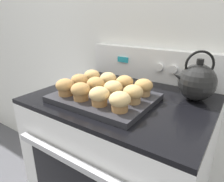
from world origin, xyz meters
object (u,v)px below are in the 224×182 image
at_px(stove_range, 123,175).
at_px(muffin_r1_c0, 80,82).
at_px(muffin_r1_c2, 114,89).
at_px(muffin_r2_c3, 144,87).
at_px(muffin_r0_c2, 100,96).
at_px(muffin_r2_c2, 125,83).
at_px(muffin_r1_c1, 96,85).
at_px(muffin_r0_c1, 81,91).
at_px(muffin_r0_c3, 120,101).
at_px(muffin_pan, 104,97).
at_px(muffin_r2_c0, 92,77).
at_px(muffin_r0_c0, 65,87).
at_px(tea_kettle, 197,82).
at_px(muffin_r2_c1, 108,80).
at_px(muffin_r1_c3, 133,94).

height_order(stove_range, muffin_r1_c0, muffin_r1_c0).
xyz_separation_m(muffin_r1_c2, muffin_r2_c3, (0.09, 0.09, 0.00)).
height_order(muffin_r0_c2, muffin_r1_c0, same).
relative_size(muffin_r1_c2, muffin_r2_c3, 1.00).
height_order(muffin_r2_c2, muffin_r2_c3, same).
xyz_separation_m(muffin_r1_c1, muffin_r2_c2, (0.09, 0.09, 0.00)).
bearing_deg(muffin_r0_c1, muffin_r0_c3, 0.54).
relative_size(muffin_r0_c3, muffin_r1_c2, 1.00).
xyz_separation_m(muffin_pan, muffin_r1_c0, (-0.13, -0.00, 0.05)).
bearing_deg(muffin_r2_c0, muffin_r2_c3, 0.68).
height_order(muffin_r0_c0, muffin_r1_c2, same).
distance_m(muffin_r1_c2, tea_kettle, 0.34).
bearing_deg(muffin_r2_c2, stove_range, 108.81).
height_order(muffin_r2_c0, muffin_r2_c2, same).
bearing_deg(tea_kettle, muffin_r2_c0, -164.04).
bearing_deg(muffin_r0_c3, muffin_r1_c0, 161.96).
distance_m(muffin_r0_c0, muffin_r0_c2, 0.18).
bearing_deg(muffin_r2_c1, muffin_r1_c3, -27.36).
distance_m(muffin_r0_c0, muffin_r0_c1, 0.09).
distance_m(muffin_r0_c0, muffin_r1_c0, 0.09).
distance_m(muffin_r0_c0, muffin_r2_c3, 0.32).
bearing_deg(stove_range, muffin_r1_c1, -133.57).
bearing_deg(muffin_r2_c0, stove_range, 2.22).
height_order(muffin_r1_c0, muffin_r1_c2, same).
bearing_deg(muffin_r0_c3, muffin_r0_c1, -179.46).
bearing_deg(muffin_r0_c3, stove_range, 115.58).
xyz_separation_m(muffin_pan, muffin_r0_c2, (0.05, -0.09, 0.05)).
height_order(muffin_r1_c0, muffin_r1_c3, same).
xyz_separation_m(stove_range, muffin_r0_c2, (0.00, -0.18, 0.50)).
xyz_separation_m(muffin_r2_c0, tea_kettle, (0.44, 0.13, 0.02)).
xyz_separation_m(muffin_r0_c2, muffin_r0_c3, (0.08, -0.00, 0.00)).
height_order(muffin_pan, muffin_r2_c3, muffin_r2_c3).
relative_size(muffin_pan, muffin_r1_c0, 5.28).
bearing_deg(muffin_r0_c0, stove_range, 45.92).
xyz_separation_m(muffin_r1_c2, muffin_r2_c1, (-0.09, 0.09, 0.00)).
distance_m(muffin_pan, tea_kettle, 0.38).
relative_size(muffin_r0_c0, muffin_r2_c1, 1.00).
bearing_deg(muffin_r1_c3, muffin_r0_c2, -134.91).
relative_size(muffin_r0_c0, tea_kettle, 0.37).
bearing_deg(muffin_r1_c3, muffin_r0_c1, -153.65).
relative_size(muffin_r2_c0, muffin_r2_c3, 1.00).
distance_m(stove_range, muffin_r2_c3, 0.51).
relative_size(muffin_r0_c1, muffin_r1_c0, 1.00).
xyz_separation_m(stove_range, muffin_r0_c1, (-0.09, -0.18, 0.50)).
bearing_deg(muffin_r2_c1, muffin_r0_c0, -116.09).
height_order(muffin_r1_c3, muffin_r2_c1, same).
bearing_deg(tea_kettle, muffin_r1_c0, -153.84).
distance_m(muffin_r0_c1, muffin_r1_c3, 0.20).
bearing_deg(tea_kettle, muffin_r0_c1, -139.33).
relative_size(muffin_r1_c2, muffin_r2_c2, 1.00).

